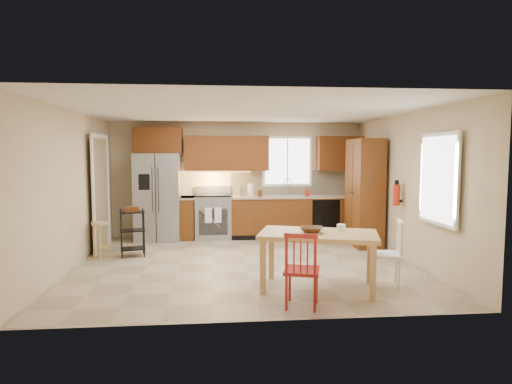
{
  "coord_description": "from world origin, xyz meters",
  "views": [
    {
      "loc": [
        -0.46,
        -6.96,
        1.8
      ],
      "look_at": [
        0.21,
        0.4,
        1.15
      ],
      "focal_mm": 30.0,
      "sensor_mm": 36.0,
      "label": 1
    }
  ],
  "objects_px": {
    "dining_table": "(318,261)",
    "bar_stool": "(101,240)",
    "chair_red": "(302,269)",
    "table_jar": "(341,229)",
    "utility_cart": "(133,233)",
    "table_bowl": "(311,233)",
    "refrigerator": "(158,197)",
    "range_stove": "(213,217)",
    "pantry": "(364,193)",
    "soap_bottle": "(307,192)",
    "chair_white": "(385,253)",
    "fire_extinguisher": "(397,195)"
  },
  "relations": [
    {
      "from": "dining_table",
      "to": "bar_stool",
      "type": "height_order",
      "value": "dining_table"
    },
    {
      "from": "chair_red",
      "to": "table_jar",
      "type": "height_order",
      "value": "chair_red"
    },
    {
      "from": "bar_stool",
      "to": "utility_cart",
      "type": "height_order",
      "value": "utility_cart"
    },
    {
      "from": "dining_table",
      "to": "table_bowl",
      "type": "height_order",
      "value": "table_bowl"
    },
    {
      "from": "refrigerator",
      "to": "chair_red",
      "type": "xyz_separation_m",
      "value": [
        2.23,
        -4.21,
        -0.46
      ]
    },
    {
      "from": "range_stove",
      "to": "pantry",
      "type": "xyz_separation_m",
      "value": [
        2.98,
        -0.99,
        0.59
      ]
    },
    {
      "from": "pantry",
      "to": "soap_bottle",
      "type": "bearing_deg",
      "value": 136.55
    },
    {
      "from": "chair_red",
      "to": "bar_stool",
      "type": "xyz_separation_m",
      "value": [
        -3.03,
        2.72,
        -0.14
      ]
    },
    {
      "from": "refrigerator",
      "to": "range_stove",
      "type": "distance_m",
      "value": 1.24
    },
    {
      "from": "refrigerator",
      "to": "chair_white",
      "type": "height_order",
      "value": "refrigerator"
    },
    {
      "from": "fire_extinguisher",
      "to": "table_bowl",
      "type": "xyz_separation_m",
      "value": [
        -1.85,
        -1.59,
        -0.34
      ]
    },
    {
      "from": "refrigerator",
      "to": "chair_white",
      "type": "bearing_deg",
      "value": -44.91
    },
    {
      "from": "fire_extinguisher",
      "to": "table_jar",
      "type": "height_order",
      "value": "fire_extinguisher"
    },
    {
      "from": "pantry",
      "to": "dining_table",
      "type": "relative_size",
      "value": 1.37
    },
    {
      "from": "refrigerator",
      "to": "chair_white",
      "type": "distance_m",
      "value": 5.0
    },
    {
      "from": "pantry",
      "to": "fire_extinguisher",
      "type": "relative_size",
      "value": 5.83
    },
    {
      "from": "bar_stool",
      "to": "utility_cart",
      "type": "distance_m",
      "value": 0.55
    },
    {
      "from": "fire_extinguisher",
      "to": "chair_white",
      "type": "relative_size",
      "value": 0.4
    },
    {
      "from": "dining_table",
      "to": "soap_bottle",
      "type": "bearing_deg",
      "value": 96.78
    },
    {
      "from": "table_jar",
      "to": "utility_cart",
      "type": "bearing_deg",
      "value": 147.65
    },
    {
      "from": "range_stove",
      "to": "fire_extinguisher",
      "type": "xyz_separation_m",
      "value": [
        3.18,
        -2.04,
        0.64
      ]
    },
    {
      "from": "soap_bottle",
      "to": "table_jar",
      "type": "distance_m",
      "value": 3.46
    },
    {
      "from": "soap_bottle",
      "to": "bar_stool",
      "type": "bearing_deg",
      "value": -159.79
    },
    {
      "from": "utility_cart",
      "to": "dining_table",
      "type": "bearing_deg",
      "value": -50.4
    },
    {
      "from": "range_stove",
      "to": "dining_table",
      "type": "distance_m",
      "value": 3.9
    },
    {
      "from": "fire_extinguisher",
      "to": "chair_red",
      "type": "height_order",
      "value": "fire_extinguisher"
    },
    {
      "from": "pantry",
      "to": "table_jar",
      "type": "bearing_deg",
      "value": -115.59
    },
    {
      "from": "table_jar",
      "to": "utility_cart",
      "type": "relative_size",
      "value": 0.15
    },
    {
      "from": "fire_extinguisher",
      "to": "table_bowl",
      "type": "bearing_deg",
      "value": -139.32
    },
    {
      "from": "bar_stool",
      "to": "fire_extinguisher",
      "type": "bearing_deg",
      "value": 3.18
    },
    {
      "from": "range_stove",
      "to": "bar_stool",
      "type": "relative_size",
      "value": 1.48
    },
    {
      "from": "range_stove",
      "to": "table_bowl",
      "type": "height_order",
      "value": "range_stove"
    },
    {
      "from": "dining_table",
      "to": "chair_red",
      "type": "relative_size",
      "value": 1.7
    },
    {
      "from": "dining_table",
      "to": "utility_cart",
      "type": "height_order",
      "value": "utility_cart"
    },
    {
      "from": "refrigerator",
      "to": "table_bowl",
      "type": "bearing_deg",
      "value": -55.18
    },
    {
      "from": "chair_white",
      "to": "table_bowl",
      "type": "distance_m",
      "value": 1.09
    },
    {
      "from": "dining_table",
      "to": "utility_cart",
      "type": "distance_m",
      "value": 3.53
    },
    {
      "from": "fire_extinguisher",
      "to": "table_bowl",
      "type": "height_order",
      "value": "fire_extinguisher"
    },
    {
      "from": "refrigerator",
      "to": "utility_cart",
      "type": "distance_m",
      "value": 1.56
    },
    {
      "from": "bar_stool",
      "to": "utility_cart",
      "type": "relative_size",
      "value": 0.74
    },
    {
      "from": "refrigerator",
      "to": "soap_bottle",
      "type": "distance_m",
      "value": 3.18
    },
    {
      "from": "dining_table",
      "to": "table_jar",
      "type": "relative_size",
      "value": 11.91
    },
    {
      "from": "fire_extinguisher",
      "to": "chair_white",
      "type": "distance_m",
      "value": 1.85
    },
    {
      "from": "table_jar",
      "to": "table_bowl",
      "type": "bearing_deg",
      "value": -167.47
    },
    {
      "from": "fire_extinguisher",
      "to": "table_bowl",
      "type": "relative_size",
      "value": 1.16
    },
    {
      "from": "chair_red",
      "to": "range_stove",
      "type": "bearing_deg",
      "value": 120.59
    },
    {
      "from": "refrigerator",
      "to": "utility_cart",
      "type": "relative_size",
      "value": 2.17
    },
    {
      "from": "pantry",
      "to": "chair_white",
      "type": "distance_m",
      "value": 2.73
    },
    {
      "from": "refrigerator",
      "to": "chair_white",
      "type": "xyz_separation_m",
      "value": [
        3.53,
        -3.51,
        -0.46
      ]
    },
    {
      "from": "dining_table",
      "to": "table_bowl",
      "type": "xyz_separation_m",
      "value": [
        -0.1,
        0.0,
        0.38
      ]
    }
  ]
}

